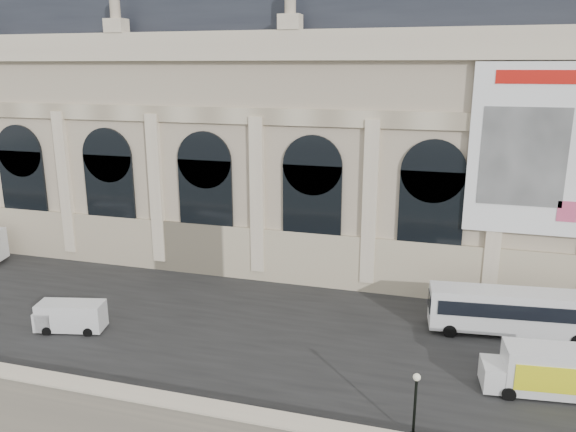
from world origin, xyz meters
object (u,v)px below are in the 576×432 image
at_px(van_c, 67,316).
at_px(lamp_right, 415,407).
at_px(bus_right, 511,311).
at_px(box_truck, 550,371).

distance_m(van_c, lamp_right, 26.35).
bearing_deg(van_c, lamp_right, -12.69).
bearing_deg(lamp_right, bus_right, 67.37).
distance_m(bus_right, lamp_right, 15.40).
height_order(bus_right, van_c, bus_right).
bearing_deg(bus_right, lamp_right, -112.63).
bearing_deg(box_truck, bus_right, 101.69).
bearing_deg(lamp_right, box_truck, 41.76).
xyz_separation_m(bus_right, lamp_right, (-5.93, -14.22, 0.02)).
bearing_deg(bus_right, van_c, -165.07).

